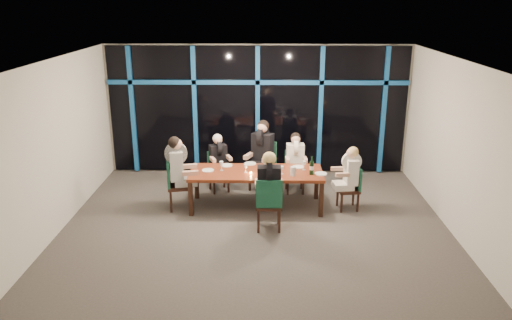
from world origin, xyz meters
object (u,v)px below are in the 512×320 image
(diner_end_right, at_px, (350,169))
(wine_bottle, at_px, (312,167))
(chair_far_mid, at_px, (264,163))
(chair_far_right, at_px, (295,169))
(diner_near_mid, at_px, (269,179))
(water_pitcher, at_px, (293,171))
(diner_far_right, at_px, (295,154))
(diner_far_mid, at_px, (262,145))
(chair_near_mid, at_px, (269,202))
(diner_far_left, at_px, (218,154))
(chair_end_right, at_px, (352,186))
(diner_end_left, at_px, (178,162))
(chair_far_left, at_px, (218,169))
(dining_table, at_px, (256,175))
(chair_end_left, at_px, (175,182))

(diner_end_right, distance_m, wine_bottle, 0.75)
(chair_far_mid, distance_m, chair_far_right, 0.69)
(diner_end_right, bearing_deg, chair_far_right, -140.71)
(diner_end_right, height_order, diner_near_mid, diner_near_mid)
(wine_bottle, height_order, water_pitcher, wine_bottle)
(chair_far_mid, height_order, diner_far_right, diner_far_right)
(diner_far_mid, height_order, water_pitcher, diner_far_mid)
(chair_near_mid, xyz_separation_m, diner_far_left, (-1.06, 1.92, 0.26))
(diner_far_right, relative_size, diner_end_right, 1.02)
(chair_end_right, xyz_separation_m, diner_end_left, (-3.39, -0.02, 0.47))
(chair_far_left, relative_size, diner_far_right, 0.99)
(chair_far_mid, xyz_separation_m, diner_far_right, (0.67, -0.23, 0.27))
(diner_far_right, height_order, diner_end_left, diner_end_left)
(diner_far_left, height_order, wine_bottle, diner_far_left)
(chair_end_right, bearing_deg, chair_far_right, -138.43)
(chair_far_left, bearing_deg, diner_end_left, -145.08)
(chair_far_left, height_order, wine_bottle, wine_bottle)
(chair_end_right, bearing_deg, dining_table, -98.30)
(chair_far_right, height_order, diner_near_mid, diner_near_mid)
(diner_end_left, bearing_deg, diner_far_mid, -67.72)
(chair_far_right, xyz_separation_m, diner_end_right, (1.00, -0.98, 0.34))
(dining_table, bearing_deg, diner_end_right, -2.26)
(dining_table, relative_size, diner_far_right, 3.00)
(chair_near_mid, relative_size, diner_far_mid, 0.98)
(chair_end_left, distance_m, diner_far_right, 2.59)
(chair_end_right, height_order, diner_near_mid, diner_near_mid)
(diner_near_mid, bearing_deg, chair_near_mid, 90.00)
(chair_end_left, relative_size, chair_end_right, 1.15)
(chair_far_mid, distance_m, water_pitcher, 1.43)
(dining_table, xyz_separation_m, chair_far_mid, (0.15, 1.05, -0.10))
(diner_far_right, distance_m, diner_end_right, 1.34)
(diner_far_right, bearing_deg, diner_end_right, -44.99)
(chair_near_mid, bearing_deg, diner_far_left, -61.86)
(chair_far_left, distance_m, chair_end_right, 2.90)
(chair_end_left, height_order, water_pitcher, chair_end_left)
(chair_far_mid, height_order, chair_far_right, chair_far_mid)
(chair_far_mid, bearing_deg, chair_far_right, 12.21)
(chair_far_mid, bearing_deg, water_pitcher, -41.62)
(chair_near_mid, bearing_deg, diner_near_mid, -90.00)
(chair_near_mid, bearing_deg, water_pitcher, -119.95)
(chair_far_right, height_order, diner_far_mid, diner_far_mid)
(chair_far_right, relative_size, water_pitcher, 4.96)
(diner_far_right, distance_m, diner_end_left, 2.49)
(chair_far_right, height_order, diner_end_right, diner_end_right)
(chair_near_mid, bearing_deg, chair_end_left, -28.45)
(chair_far_mid, height_order, chair_end_left, chair_far_mid)
(chair_far_left, distance_m, chair_near_mid, 2.27)
(chair_near_mid, distance_m, diner_far_mid, 2.08)
(chair_end_left, distance_m, chair_end_right, 3.47)
(diner_far_left, relative_size, diner_far_right, 0.97)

